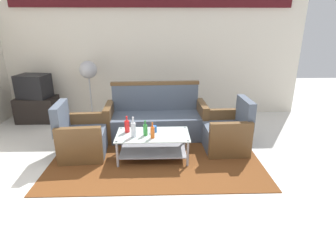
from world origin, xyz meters
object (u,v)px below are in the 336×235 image
tv_stand (38,109)px  pedestal_fan (89,73)px  armchair_right (227,133)px  cup (154,129)px  coffee_table (153,142)px  bottle_red (127,126)px  bottle_clear (133,129)px  couch (156,120)px  television (34,86)px  bottle_green (145,130)px  bottle_orange (153,132)px  armchair_left (81,138)px

tv_stand → pedestal_fan: (1.14, 0.05, 0.75)m
armchair_right → cup: armchair_right is taller
coffee_table → cup: 0.21m
cup → pedestal_fan: 2.30m
cup → bottle_red: bearing=177.7°
coffee_table → bottle_clear: bearing=-161.8°
couch → tv_stand: bearing=-21.7°
armchair_right → television: size_ratio=1.27×
bottle_red → television: bearing=141.2°
bottle_green → coffee_table: bearing=20.0°
armchair_right → bottle_orange: size_ratio=3.51×
armchair_right → bottle_green: 1.38m
couch → pedestal_fan: (-1.40, 0.93, 0.70)m
coffee_table → bottle_green: size_ratio=4.69×
bottle_green → television: 3.01m
bottle_orange → bottle_clear: size_ratio=0.78×
tv_stand → television: size_ratio=1.20×
bottle_green → armchair_right: bearing=14.5°
bottle_clear → coffee_table: bearing=18.2°
bottle_clear → armchair_left: bearing=163.1°
couch → television: (-2.53, 0.88, 0.44)m
cup → television: size_ratio=0.15×
armchair_left → tv_stand: armchair_left is taller
bottle_orange → tv_stand: 3.16m
bottle_green → cup: bottle_green is taller
bottle_clear → tv_stand: (-2.21, 1.88, -0.27)m
bottle_red → couch: bearing=61.7°
couch → armchair_left: couch is taller
bottle_clear → armchair_right: bearing=14.8°
bottle_red → cup: 0.42m
bottle_clear → bottle_green: bearing=17.0°
television → coffee_table: bearing=154.4°
armchair_left → armchair_right: bearing=89.1°
bottle_green → cup: bearing=42.9°
cup → tv_stand: tv_stand is taller
bottle_orange → television: 3.16m
bottle_clear → tv_stand: 2.91m
armchair_left → tv_stand: bearing=-144.1°
couch → cup: 0.84m
bottle_red → cup: size_ratio=2.57×
couch → television: size_ratio=2.74×
couch → television: bearing=-21.8°
television → bottle_orange: bearing=152.3°
pedestal_fan → television: bearing=-177.6°
bottle_orange → television: bearing=142.3°
couch → tv_stand: couch is taller
couch → bottle_orange: bearing=85.3°
cup → pedestal_fan: size_ratio=0.08×
bottle_orange → cup: size_ratio=2.42×
bottle_clear → pedestal_fan: bearing=119.2°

